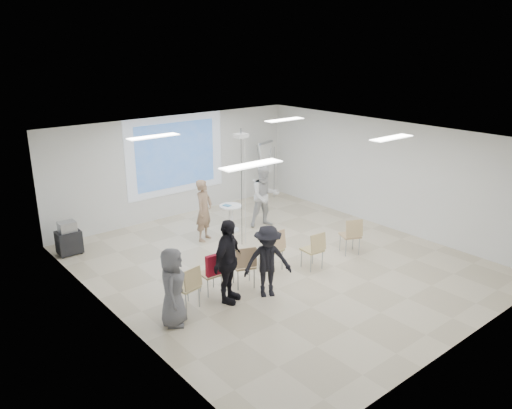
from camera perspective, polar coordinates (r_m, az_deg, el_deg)
floor at (r=11.97m, az=2.45°, el=-6.85°), size 8.00×9.00×0.10m
ceiling at (r=11.03m, az=2.67°, el=7.92°), size 8.00×9.00×0.10m
wall_back at (r=14.97m, az=-9.20°, el=4.36°), size 8.00×0.10×3.00m
wall_left at (r=9.35m, az=-16.30°, el=-4.63°), size 0.10×9.00×3.00m
wall_right at (r=14.34m, az=14.71°, el=3.39°), size 0.10×9.00×3.00m
projection_halo at (r=14.83m, az=-9.14°, el=5.62°), size 3.20×0.01×2.30m
projection_image at (r=14.82m, az=-9.11°, el=5.62°), size 2.60×0.01×1.90m
pedestal_table at (r=13.73m, az=-2.90°, el=-1.37°), size 0.77×0.77×0.77m
player_left at (r=13.03m, az=-5.98°, el=-0.20°), size 0.81×0.72×1.86m
player_right at (r=13.95m, az=1.03°, el=1.33°), size 1.12×0.99×1.94m
controller_left at (r=13.23m, az=-5.97°, el=1.44°), size 0.09×0.12×0.04m
controller_right at (r=13.92m, az=-0.20°, el=2.76°), size 0.07×0.13×0.04m
chair_far_left at (r=9.86m, az=-7.68°, el=-9.03°), size 0.48×0.51×0.90m
chair_left_mid at (r=10.37m, az=-5.03°, el=-7.65°), size 0.43×0.46×0.86m
chair_left_inner at (r=10.58m, az=-1.30°, el=-6.71°), size 0.59×0.60×0.95m
chair_center at (r=11.31m, az=2.00°, el=-4.86°), size 0.49×0.52×0.99m
chair_right_inner at (r=11.48m, az=6.70°, el=-4.91°), size 0.46×0.49×0.90m
chair_right_far at (r=12.40m, az=10.88°, el=-3.25°), size 0.59×0.61×0.93m
red_jacket at (r=10.17m, az=-4.57°, el=-6.84°), size 0.46×0.13×0.43m
laptop at (r=10.69m, az=-1.49°, el=-6.75°), size 0.42×0.36×0.03m
audience_left at (r=9.86m, az=-3.25°, el=-5.86°), size 1.35×1.15×1.99m
audience_mid at (r=10.12m, az=1.35°, el=-5.99°), size 1.28×1.06×1.73m
audience_outer at (r=9.27m, az=-9.52°, el=-8.80°), size 0.94×0.98×1.69m
flipchart_easel at (r=16.09m, az=1.26°, el=5.36°), size 0.82×0.64×1.97m
av_cart at (r=13.10m, az=-20.62°, el=-3.73°), size 0.57×0.46×0.84m
ceiling_projector at (r=12.28m, az=-1.71°, el=7.26°), size 0.30×0.25×3.00m
fluor_panel_nw at (r=11.53m, az=-11.64°, el=7.61°), size 1.20×0.30×0.02m
fluor_panel_ne at (r=13.83m, az=3.28°, el=9.65°), size 1.20×0.30×0.02m
fluor_panel_sw at (r=8.66m, az=-0.53°, el=4.56°), size 1.20×0.30×0.02m
fluor_panel_se at (r=11.54m, az=15.22°, el=7.36°), size 1.20×0.30×0.02m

